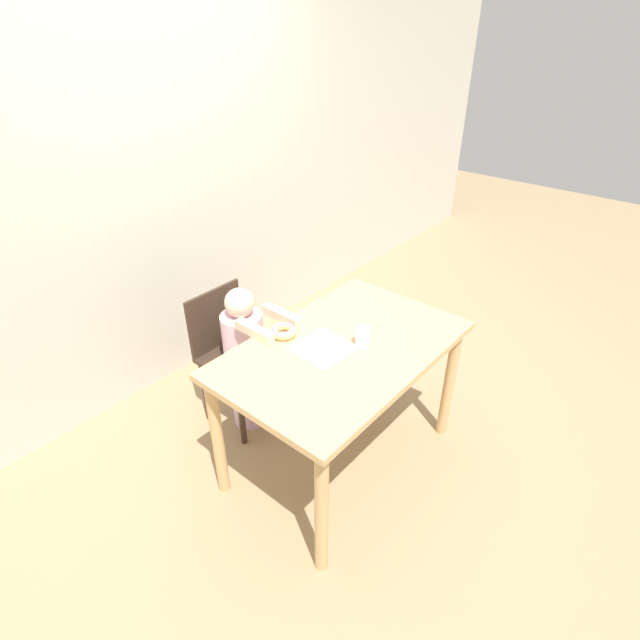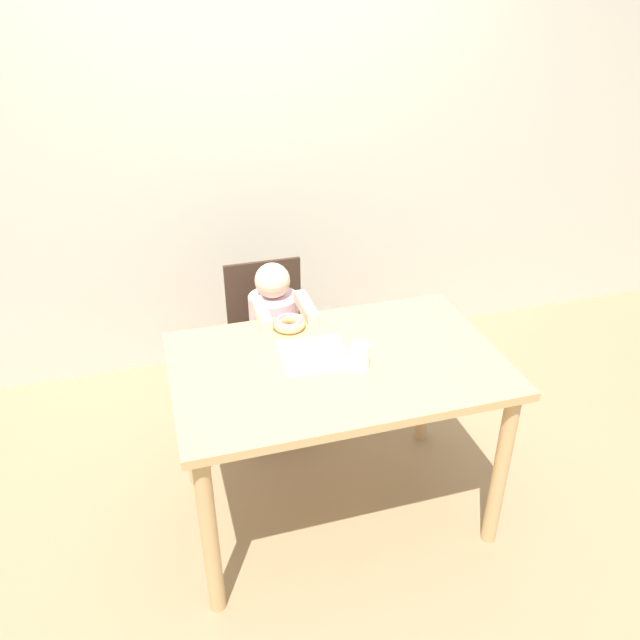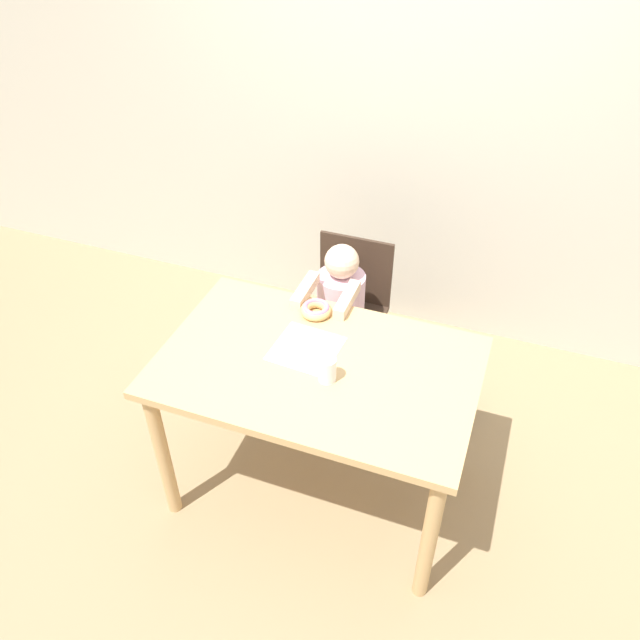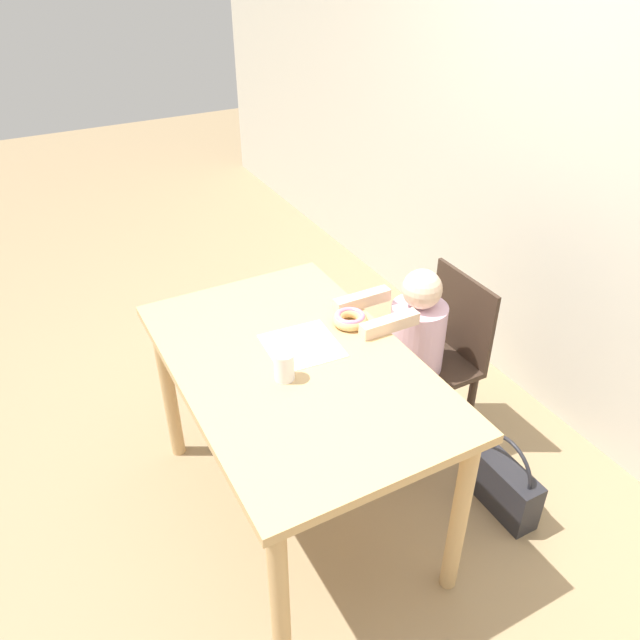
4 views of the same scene
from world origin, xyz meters
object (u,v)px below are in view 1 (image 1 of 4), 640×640
chair (233,355)px  handbag (288,360)px  donut (283,331)px  cup (363,337)px  child_figure (246,359)px

chair → handbag: bearing=3.2°
donut → cup: cup is taller
donut → cup: bearing=-63.5°
chair → donut: (-0.00, -0.43, 0.35)m
chair → child_figure: child_figure is taller
donut → cup: size_ratio=1.31×
handbag → child_figure: bearing=-164.1°
handbag → cup: bearing=-110.5°
chair → handbag: size_ratio=2.28×
chair → donut: size_ratio=6.18×
child_figure → donut: 0.46m
cup → handbag: bearing=69.5°
donut → handbag: size_ratio=0.37×
chair → child_figure: (0.00, -0.11, 0.02)m
child_figure → cup: (0.18, -0.68, 0.36)m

